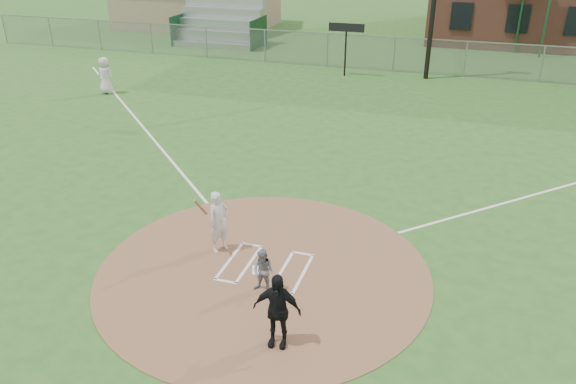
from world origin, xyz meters
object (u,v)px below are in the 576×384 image
(catcher, at_px, (264,272))
(batter_at_plate, at_px, (219,222))
(umpire, at_px, (277,310))
(ondeck_player, at_px, (105,76))
(home_plate, at_px, (260,270))

(catcher, xyz_separation_m, batter_at_plate, (-1.77, 1.42, 0.29))
(umpire, bearing_deg, batter_at_plate, 125.35)
(ondeck_player, bearing_deg, catcher, 138.94)
(home_plate, height_order, catcher, catcher)
(catcher, height_order, umpire, umpire)
(batter_at_plate, bearing_deg, catcher, -38.79)
(catcher, bearing_deg, batter_at_plate, 148.90)
(umpire, distance_m, ondeck_player, 21.08)
(home_plate, xyz_separation_m, ondeck_player, (-13.21, 12.88, 0.89))
(ondeck_player, xyz_separation_m, batter_at_plate, (11.84, -12.26, -0.05))
(home_plate, xyz_separation_m, umpire, (1.29, -2.43, 0.84))
(umpire, distance_m, batter_at_plate, 4.05)
(home_plate, bearing_deg, batter_at_plate, 155.75)
(home_plate, height_order, ondeck_player, ondeck_player)
(catcher, bearing_deg, ondeck_player, 142.52)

